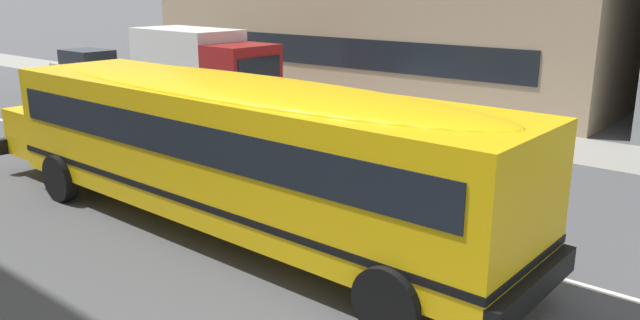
% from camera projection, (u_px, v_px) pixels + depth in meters
% --- Properties ---
extents(ground_plane, '(400.00, 400.00, 0.00)m').
position_uv_depth(ground_plane, '(220.00, 182.00, 14.48)').
color(ground_plane, '#4C4C4F').
extents(sidewalk_far, '(120.00, 3.00, 0.01)m').
position_uv_depth(sidewalk_far, '(409.00, 123.00, 20.58)').
color(sidewalk_far, gray).
rests_on(sidewalk_far, ground_plane).
extents(lane_centreline, '(110.00, 0.16, 0.01)m').
position_uv_depth(lane_centreline, '(220.00, 182.00, 14.47)').
color(lane_centreline, silver).
rests_on(lane_centreline, ground_plane).
extents(school_bus, '(12.72, 3.11, 2.84)m').
position_uv_depth(school_bus, '(227.00, 140.00, 11.29)').
color(school_bus, yellow).
rests_on(school_bus, ground_plane).
extents(parked_car_beige_by_lamppost, '(3.92, 1.92, 1.64)m').
position_uv_depth(parked_car_beige_by_lamppost, '(90.00, 68.00, 27.60)').
color(parked_car_beige_by_lamppost, '#C1B28E').
rests_on(parked_car_beige_by_lamppost, ground_plane).
extents(box_truck, '(6.13, 2.66, 2.82)m').
position_uv_depth(box_truck, '(201.00, 65.00, 22.91)').
color(box_truck, maroon).
rests_on(box_truck, ground_plane).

